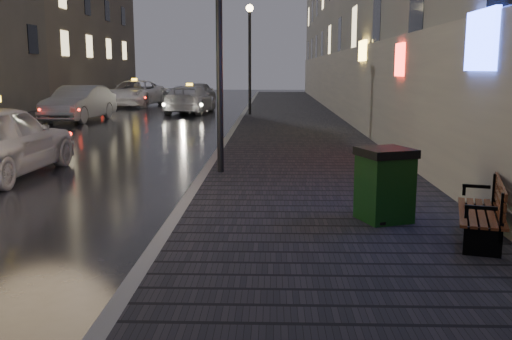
{
  "coord_description": "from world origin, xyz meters",
  "views": [
    {
      "loc": [
        2.99,
        -6.3,
        2.38
      ],
      "look_at": [
        2.74,
        2.3,
        0.85
      ],
      "focal_mm": 40.0,
      "sensor_mm": 36.0,
      "label": 1
    }
  ],
  "objects_px": {
    "lamp_near": "(219,15)",
    "lamp_far": "(250,46)",
    "car_far": "(199,92)",
    "bench": "(486,211)",
    "taxi_far": "(135,93)",
    "trash_bin": "(385,184)",
    "taxi_mid": "(190,99)",
    "car_left_mid": "(79,103)"
  },
  "relations": [
    {
      "from": "bench",
      "to": "car_left_mid",
      "type": "bearing_deg",
      "value": 138.84
    },
    {
      "from": "taxi_mid",
      "to": "taxi_far",
      "type": "relative_size",
      "value": 0.86
    },
    {
      "from": "car_left_mid",
      "to": "taxi_far",
      "type": "bearing_deg",
      "value": 95.41
    },
    {
      "from": "bench",
      "to": "taxi_mid",
      "type": "xyz_separation_m",
      "value": [
        -7.29,
        23.64,
        0.18
      ]
    },
    {
      "from": "lamp_near",
      "to": "lamp_far",
      "type": "distance_m",
      "value": 16.0
    },
    {
      "from": "lamp_near",
      "to": "lamp_far",
      "type": "bearing_deg",
      "value": 90.0
    },
    {
      "from": "car_far",
      "to": "bench",
      "type": "bearing_deg",
      "value": 108.83
    },
    {
      "from": "taxi_mid",
      "to": "lamp_far",
      "type": "bearing_deg",
      "value": 147.33
    },
    {
      "from": "car_left_mid",
      "to": "lamp_near",
      "type": "bearing_deg",
      "value": -55.07
    },
    {
      "from": "lamp_far",
      "to": "taxi_far",
      "type": "distance_m",
      "value": 11.73
    },
    {
      "from": "car_left_mid",
      "to": "bench",
      "type": "bearing_deg",
      "value": -52.6
    },
    {
      "from": "lamp_far",
      "to": "taxi_mid",
      "type": "height_order",
      "value": "lamp_far"
    },
    {
      "from": "car_left_mid",
      "to": "taxi_mid",
      "type": "relative_size",
      "value": 0.96
    },
    {
      "from": "taxi_far",
      "to": "lamp_near",
      "type": "bearing_deg",
      "value": -67.12
    },
    {
      "from": "car_left_mid",
      "to": "car_far",
      "type": "bearing_deg",
      "value": 80.87
    },
    {
      "from": "trash_bin",
      "to": "lamp_far",
      "type": "bearing_deg",
      "value": 77.66
    },
    {
      "from": "lamp_near",
      "to": "car_far",
      "type": "height_order",
      "value": "lamp_near"
    },
    {
      "from": "trash_bin",
      "to": "car_left_mid",
      "type": "bearing_deg",
      "value": 100.46
    },
    {
      "from": "lamp_near",
      "to": "bench",
      "type": "relative_size",
      "value": 3.15
    },
    {
      "from": "bench",
      "to": "taxi_far",
      "type": "xyz_separation_m",
      "value": [
        -11.68,
        29.4,
        0.27
      ]
    },
    {
      "from": "taxi_mid",
      "to": "car_far",
      "type": "relative_size",
      "value": 1.17
    },
    {
      "from": "trash_bin",
      "to": "taxi_mid",
      "type": "bearing_deg",
      "value": 84.93
    },
    {
      "from": "bench",
      "to": "taxi_mid",
      "type": "bearing_deg",
      "value": 124.05
    },
    {
      "from": "taxi_far",
      "to": "car_far",
      "type": "height_order",
      "value": "taxi_far"
    },
    {
      "from": "trash_bin",
      "to": "taxi_far",
      "type": "distance_m",
      "value": 30.28
    },
    {
      "from": "lamp_far",
      "to": "car_left_mid",
      "type": "distance_m",
      "value": 8.52
    },
    {
      "from": "trash_bin",
      "to": "taxi_far",
      "type": "bearing_deg",
      "value": 90.09
    },
    {
      "from": "bench",
      "to": "car_far",
      "type": "height_order",
      "value": "car_far"
    },
    {
      "from": "car_left_mid",
      "to": "taxi_mid",
      "type": "distance_m",
      "value": 6.57
    },
    {
      "from": "taxi_mid",
      "to": "car_far",
      "type": "height_order",
      "value": "car_far"
    },
    {
      "from": "trash_bin",
      "to": "lamp_near",
      "type": "bearing_deg",
      "value": 104.72
    },
    {
      "from": "car_far",
      "to": "trash_bin",
      "type": "bearing_deg",
      "value": 107.33
    },
    {
      "from": "bench",
      "to": "taxi_mid",
      "type": "height_order",
      "value": "taxi_mid"
    },
    {
      "from": "lamp_far",
      "to": "trash_bin",
      "type": "xyz_separation_m",
      "value": [
        2.8,
        -19.99,
        -2.79
      ]
    },
    {
      "from": "lamp_far",
      "to": "car_far",
      "type": "height_order",
      "value": "lamp_far"
    },
    {
      "from": "taxi_mid",
      "to": "car_far",
      "type": "distance_m",
      "value": 9.42
    },
    {
      "from": "trash_bin",
      "to": "car_left_mid",
      "type": "height_order",
      "value": "car_left_mid"
    },
    {
      "from": "car_left_mid",
      "to": "taxi_mid",
      "type": "height_order",
      "value": "car_left_mid"
    },
    {
      "from": "car_left_mid",
      "to": "taxi_mid",
      "type": "xyz_separation_m",
      "value": [
        4.4,
        4.88,
        -0.07
      ]
    },
    {
      "from": "lamp_far",
      "to": "bench",
      "type": "distance_m",
      "value": 21.58
    },
    {
      "from": "lamp_near",
      "to": "trash_bin",
      "type": "relative_size",
      "value": 4.86
    },
    {
      "from": "lamp_near",
      "to": "taxi_far",
      "type": "distance_m",
      "value": 25.73
    }
  ]
}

